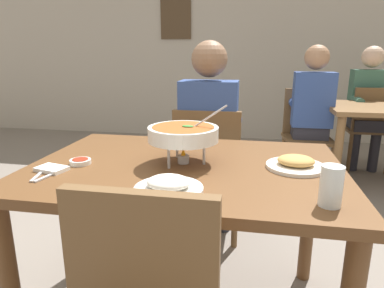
{
  "coord_description": "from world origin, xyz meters",
  "views": [
    {
      "loc": [
        0.27,
        -1.35,
        1.23
      ],
      "look_at": [
        0.0,
        0.15,
        0.82
      ],
      "focal_mm": 31.69,
      "sensor_mm": 36.0,
      "label": 1
    }
  ],
  "objects_px": {
    "diner_main": "(209,131)",
    "dining_table_far": "(383,122)",
    "chair_bg_right": "(306,130)",
    "appetizer_plate": "(296,164)",
    "patron_bg_right": "(312,107)",
    "dining_table_main": "(186,188)",
    "drink_glass": "(331,188)",
    "patron_bg_middle": "(368,101)",
    "sauce_dish": "(80,161)",
    "rice_plate": "(170,186)",
    "chair_diner_main": "(208,167)",
    "chair_bg_middle": "(370,124)",
    "curry_bowl": "(183,134)"
  },
  "relations": [
    {
      "from": "diner_main",
      "to": "dining_table_far",
      "type": "bearing_deg",
      "value": 38.75
    },
    {
      "from": "chair_bg_right",
      "to": "appetizer_plate",
      "type": "bearing_deg",
      "value": -99.63
    },
    {
      "from": "patron_bg_right",
      "to": "dining_table_far",
      "type": "bearing_deg",
      "value": -1.82
    },
    {
      "from": "dining_table_main",
      "to": "appetizer_plate",
      "type": "bearing_deg",
      "value": 3.55
    },
    {
      "from": "diner_main",
      "to": "patron_bg_right",
      "type": "relative_size",
      "value": 1.0
    },
    {
      "from": "drink_glass",
      "to": "patron_bg_middle",
      "type": "xyz_separation_m",
      "value": [
        0.95,
        2.81,
        -0.08
      ]
    },
    {
      "from": "sauce_dish",
      "to": "rice_plate",
      "type": "bearing_deg",
      "value": -26.28
    },
    {
      "from": "rice_plate",
      "to": "drink_glass",
      "type": "bearing_deg",
      "value": -2.35
    },
    {
      "from": "drink_glass",
      "to": "dining_table_far",
      "type": "bearing_deg",
      "value": 67.74
    },
    {
      "from": "chair_diner_main",
      "to": "patron_bg_right",
      "type": "xyz_separation_m",
      "value": [
        0.82,
        1.21,
        0.24
      ]
    },
    {
      "from": "rice_plate",
      "to": "chair_bg_right",
      "type": "distance_m",
      "value": 2.49
    },
    {
      "from": "diner_main",
      "to": "chair_bg_right",
      "type": "distance_m",
      "value": 1.51
    },
    {
      "from": "appetizer_plate",
      "to": "chair_bg_middle",
      "type": "height_order",
      "value": "chair_bg_middle"
    },
    {
      "from": "drink_glass",
      "to": "patron_bg_right",
      "type": "distance_m",
      "value": 2.3
    },
    {
      "from": "curry_bowl",
      "to": "rice_plate",
      "type": "height_order",
      "value": "curry_bowl"
    },
    {
      "from": "rice_plate",
      "to": "curry_bowl",
      "type": "bearing_deg",
      "value": 93.17
    },
    {
      "from": "chair_diner_main",
      "to": "drink_glass",
      "type": "distance_m",
      "value": 1.23
    },
    {
      "from": "curry_bowl",
      "to": "rice_plate",
      "type": "relative_size",
      "value": 1.39
    },
    {
      "from": "appetizer_plate",
      "to": "patron_bg_middle",
      "type": "distance_m",
      "value": 2.66
    },
    {
      "from": "diner_main",
      "to": "dining_table_far",
      "type": "relative_size",
      "value": 1.31
    },
    {
      "from": "appetizer_plate",
      "to": "patron_bg_right",
      "type": "xyz_separation_m",
      "value": [
        0.36,
        1.93,
        -0.05
      ]
    },
    {
      "from": "chair_bg_right",
      "to": "patron_bg_middle",
      "type": "distance_m",
      "value": 0.84
    },
    {
      "from": "dining_table_main",
      "to": "drink_glass",
      "type": "bearing_deg",
      "value": -31.75
    },
    {
      "from": "curry_bowl",
      "to": "drink_glass",
      "type": "height_order",
      "value": "curry_bowl"
    },
    {
      "from": "patron_bg_right",
      "to": "dining_table_main",
      "type": "bearing_deg",
      "value": -112.6
    },
    {
      "from": "dining_table_main",
      "to": "chair_diner_main",
      "type": "height_order",
      "value": "chair_diner_main"
    },
    {
      "from": "dining_table_main",
      "to": "patron_bg_right",
      "type": "xyz_separation_m",
      "value": [
        0.82,
        1.96,
        0.08
      ]
    },
    {
      "from": "diner_main",
      "to": "chair_bg_right",
      "type": "height_order",
      "value": "diner_main"
    },
    {
      "from": "rice_plate",
      "to": "appetizer_plate",
      "type": "bearing_deg",
      "value": 36.04
    },
    {
      "from": "diner_main",
      "to": "rice_plate",
      "type": "xyz_separation_m",
      "value": [
        0.0,
        -1.08,
        0.05
      ]
    },
    {
      "from": "curry_bowl",
      "to": "sauce_dish",
      "type": "distance_m",
      "value": 0.46
    },
    {
      "from": "dining_table_far",
      "to": "chair_bg_middle",
      "type": "relative_size",
      "value": 1.11
    },
    {
      "from": "dining_table_far",
      "to": "chair_diner_main",
      "type": "bearing_deg",
      "value": -140.46
    },
    {
      "from": "sauce_dish",
      "to": "drink_glass",
      "type": "distance_m",
      "value": 1.0
    },
    {
      "from": "chair_diner_main",
      "to": "sauce_dish",
      "type": "relative_size",
      "value": 10.0
    },
    {
      "from": "diner_main",
      "to": "sauce_dish",
      "type": "bearing_deg",
      "value": -117.41
    },
    {
      "from": "chair_diner_main",
      "to": "chair_bg_right",
      "type": "distance_m",
      "value": 1.52
    },
    {
      "from": "sauce_dish",
      "to": "dining_table_far",
      "type": "relative_size",
      "value": 0.09
    },
    {
      "from": "chair_bg_middle",
      "to": "chair_bg_right",
      "type": "height_order",
      "value": "same"
    },
    {
      "from": "dining_table_main",
      "to": "patron_bg_middle",
      "type": "relative_size",
      "value": 1.0
    },
    {
      "from": "chair_diner_main",
      "to": "chair_bg_right",
      "type": "bearing_deg",
      "value": 58.32
    },
    {
      "from": "rice_plate",
      "to": "drink_glass",
      "type": "height_order",
      "value": "drink_glass"
    },
    {
      "from": "rice_plate",
      "to": "patron_bg_right",
      "type": "bearing_deg",
      "value": 70.26
    },
    {
      "from": "patron_bg_middle",
      "to": "appetizer_plate",
      "type": "bearing_deg",
      "value": -112.34
    },
    {
      "from": "dining_table_main",
      "to": "chair_bg_middle",
      "type": "xyz_separation_m",
      "value": [
        1.5,
        2.44,
        -0.15
      ]
    },
    {
      "from": "chair_bg_middle",
      "to": "appetizer_plate",
      "type": "bearing_deg",
      "value": -113.3
    },
    {
      "from": "chair_diner_main",
      "to": "appetizer_plate",
      "type": "xyz_separation_m",
      "value": [
        0.46,
        -0.72,
        0.28
      ]
    },
    {
      "from": "diner_main",
      "to": "dining_table_far",
      "type": "height_order",
      "value": "diner_main"
    },
    {
      "from": "chair_diner_main",
      "to": "drink_glass",
      "type": "height_order",
      "value": "drink_glass"
    },
    {
      "from": "dining_table_main",
      "to": "patron_bg_middle",
      "type": "bearing_deg",
      "value": 59.48
    }
  ]
}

